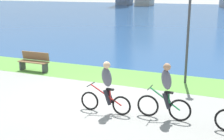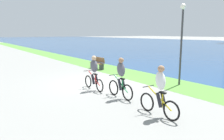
% 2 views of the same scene
% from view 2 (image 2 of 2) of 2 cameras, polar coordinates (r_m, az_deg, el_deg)
% --- Properties ---
extents(ground_plane, '(300.00, 300.00, 0.00)m').
position_cam_2_polar(ground_plane, '(11.99, -3.78, -3.31)').
color(ground_plane, gray).
extents(grass_strip_bayside, '(120.00, 2.51, 0.01)m').
position_cam_2_polar(grass_strip_bayside, '(13.82, 7.30, -1.60)').
color(grass_strip_bayside, '#59933D').
rests_on(grass_strip_bayside, ground).
extents(cyclist_lead, '(1.71, 0.52, 1.66)m').
position_cam_2_polar(cyclist_lead, '(10.30, -4.81, -0.77)').
color(cyclist_lead, black).
rests_on(cyclist_lead, ground).
extents(cyclist_trailing, '(1.64, 0.52, 1.72)m').
position_cam_2_polar(cyclist_trailing, '(8.97, 2.34, -2.23)').
color(cyclist_trailing, black).
rests_on(cyclist_trailing, ground).
extents(cyclist_distant_rear, '(1.72, 0.52, 1.70)m').
position_cam_2_polar(cyclist_distant_rear, '(7.17, 12.57, -5.55)').
color(cyclist_distant_rear, black).
rests_on(cyclist_distant_rear, ground).
extents(bench_near_path, '(1.50, 0.47, 0.90)m').
position_cam_2_polar(bench_near_path, '(16.54, -3.85, 1.88)').
color(bench_near_path, brown).
rests_on(bench_near_path, ground).
extents(lamppost_tall, '(0.28, 0.28, 4.16)m').
position_cam_2_polar(lamppost_tall, '(11.69, 18.03, 9.25)').
color(lamppost_tall, '#38383D').
rests_on(lamppost_tall, ground).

